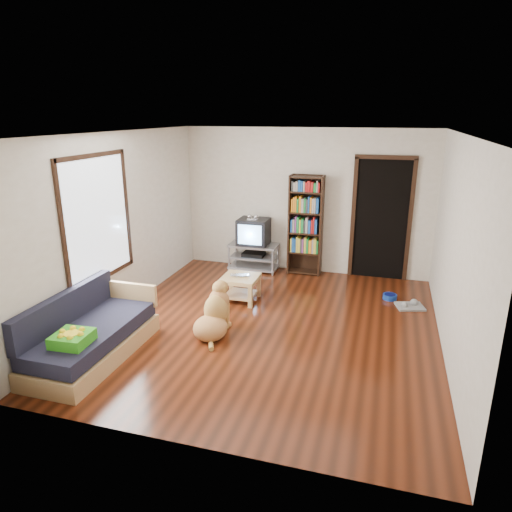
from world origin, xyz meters
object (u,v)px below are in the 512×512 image
(grey_rag, at_px, (410,306))
(dog, at_px, (214,316))
(laptop, at_px, (240,276))
(dog_bowl, at_px, (390,297))
(crt_tv, at_px, (254,231))
(sofa, at_px, (91,336))
(tv_stand, at_px, (254,256))
(bookshelf, at_px, (306,220))
(green_cushion, at_px, (72,339))
(coffee_table, at_px, (240,284))

(grey_rag, relative_size, dog, 0.45)
(laptop, relative_size, dog_bowl, 1.36)
(crt_tv, bearing_deg, dog, -84.69)
(sofa, xyz_separation_m, dog, (1.22, 0.97, 0.00))
(tv_stand, height_order, bookshelf, bookshelf)
(dog_bowl, xyz_separation_m, dog, (-2.25, -1.89, 0.22))
(sofa, distance_m, dog, 1.56)
(laptop, height_order, grey_rag, laptop)
(laptop, bearing_deg, crt_tv, 81.48)
(laptop, xyz_separation_m, bookshelf, (0.73, 1.60, 0.59))
(sofa, bearing_deg, bookshelf, 62.68)
(crt_tv, relative_size, sofa, 0.32)
(dog_bowl, bearing_deg, crt_tv, 162.40)
(bookshelf, relative_size, dog, 2.04)
(dog, bearing_deg, green_cushion, -127.49)
(laptop, xyz_separation_m, dog_bowl, (2.27, 0.74, -0.37))
(laptop, distance_m, sofa, 2.44)
(tv_stand, relative_size, sofa, 0.50)
(crt_tv, distance_m, bookshelf, 0.99)
(sofa, bearing_deg, dog, 38.45)
(tv_stand, bearing_deg, green_cushion, -101.73)
(tv_stand, distance_m, crt_tv, 0.47)
(dog_bowl, xyz_separation_m, coffee_table, (-2.27, -0.71, 0.24))
(dog_bowl, xyz_separation_m, sofa, (-3.47, -2.86, 0.22))
(laptop, height_order, crt_tv, crt_tv)
(crt_tv, xyz_separation_m, coffee_table, (0.22, -1.50, -0.46))
(coffee_table, bearing_deg, sofa, -119.06)
(sofa, xyz_separation_m, coffee_table, (1.20, 2.15, 0.02))
(grey_rag, height_order, dog, dog)
(dog_bowl, relative_size, coffee_table, 0.40)
(crt_tv, bearing_deg, sofa, -104.93)
(dog_bowl, bearing_deg, green_cushion, -135.19)
(grey_rag, height_order, sofa, sofa)
(green_cushion, xyz_separation_m, dog, (1.10, 1.43, -0.22))
(green_cushion, relative_size, laptop, 1.28)
(coffee_table, xyz_separation_m, dog, (0.03, -1.18, -0.02))
(tv_stand, bearing_deg, grey_rag, -20.04)
(dog_bowl, bearing_deg, sofa, -140.48)
(coffee_table, bearing_deg, grey_rag, 10.10)
(grey_rag, bearing_deg, tv_stand, 159.96)
(green_cushion, distance_m, dog, 1.82)
(tv_stand, relative_size, crt_tv, 1.55)
(coffee_table, bearing_deg, laptop, -90.00)
(laptop, distance_m, tv_stand, 1.53)
(laptop, xyz_separation_m, grey_rag, (2.57, 0.49, -0.40))
(crt_tv, height_order, sofa, crt_tv)
(green_cushion, xyz_separation_m, grey_rag, (3.65, 3.07, -0.47))
(green_cushion, distance_m, dog_bowl, 4.74)
(laptop, xyz_separation_m, sofa, (-1.20, -2.12, -0.15))
(grey_rag, bearing_deg, sofa, -145.28)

